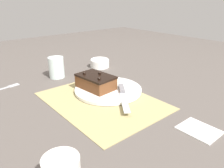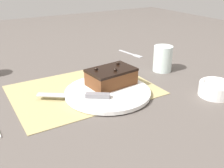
{
  "view_description": "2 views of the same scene",
  "coord_description": "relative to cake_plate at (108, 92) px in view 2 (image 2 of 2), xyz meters",
  "views": [
    {
      "loc": [
        -0.59,
        0.45,
        0.37
      ],
      "look_at": [
        0.03,
        -0.08,
        0.04
      ],
      "focal_mm": 35.0,
      "sensor_mm": 36.0,
      "label": 1
    },
    {
      "loc": [
        -0.33,
        -0.73,
        0.37
      ],
      "look_at": [
        0.06,
        -0.08,
        0.04
      ],
      "focal_mm": 42.0,
      "sensor_mm": 36.0,
      "label": 2
    }
  ],
  "objects": [
    {
      "name": "chocolate_cake",
      "position": [
        0.04,
        0.04,
        0.03
      ],
      "size": [
        0.16,
        0.12,
        0.06
      ],
      "rotation": [
        0.0,
        0.0,
        0.1
      ],
      "color": "brown",
      "rests_on": "cake_plate"
    },
    {
      "name": "ground_plane",
      "position": [
        -0.05,
        0.07,
        -0.01
      ],
      "size": [
        3.0,
        3.0,
        0.0
      ],
      "primitive_type": "plane",
      "color": "#544C47"
    },
    {
      "name": "placemat_woven",
      "position": [
        -0.05,
        0.07,
        -0.01
      ],
      "size": [
        0.46,
        0.34,
        0.0
      ],
      "primitive_type": "cube",
      "color": "tan",
      "rests_on": "ground_plane"
    },
    {
      "name": "serving_knife",
      "position": [
        -0.08,
        -0.01,
        0.01
      ],
      "size": [
        0.2,
        0.15,
        0.01
      ],
      "rotation": [
        0.0,
        0.0,
        0.94
      ],
      "color": "slate",
      "rests_on": "cake_plate"
    },
    {
      "name": "dessert_fork",
      "position": [
        0.32,
        0.32,
        -0.01
      ],
      "size": [
        0.04,
        0.15,
        0.01
      ],
      "rotation": [
        0.0,
        0.0,
        3.31
      ],
      "color": "#B7BABF",
      "rests_on": "ground_plane"
    },
    {
      "name": "cake_plate",
      "position": [
        0.0,
        0.0,
        0.0
      ],
      "size": [
        0.27,
        0.27,
        0.01
      ],
      "color": "white",
      "rests_on": "placemat_woven"
    },
    {
      "name": "small_bowl",
      "position": [
        0.29,
        -0.18,
        0.02
      ],
      "size": [
        0.1,
        0.1,
        0.05
      ],
      "color": "white",
      "rests_on": "ground_plane"
    },
    {
      "name": "drinking_glass",
      "position": [
        0.3,
        0.08,
        0.04
      ],
      "size": [
        0.07,
        0.07,
        0.1
      ],
      "color": "silver",
      "rests_on": "ground_plane"
    }
  ]
}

